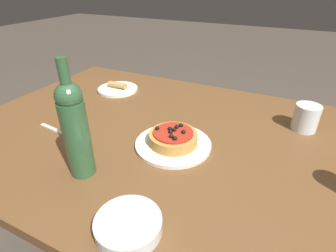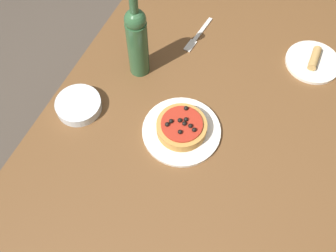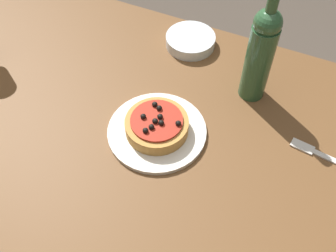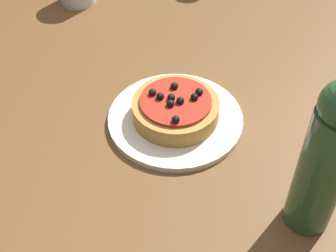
{
  "view_description": "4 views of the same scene",
  "coord_description": "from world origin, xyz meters",
  "px_view_note": "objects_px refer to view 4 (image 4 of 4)",
  "views": [
    {
      "loc": [
        0.3,
        -0.71,
        1.2
      ],
      "look_at": [
        -0.03,
        -0.03,
        0.76
      ],
      "focal_mm": 28.0,
      "sensor_mm": 36.0,
      "label": 1
    },
    {
      "loc": [
        0.57,
        0.15,
        1.79
      ],
      "look_at": [
        0.02,
        -0.1,
        0.76
      ],
      "focal_mm": 42.0,
      "sensor_mm": 36.0,
      "label": 2
    },
    {
      "loc": [
        -0.27,
        0.46,
        1.51
      ],
      "look_at": [
        -0.05,
        -0.02,
        0.82
      ],
      "focal_mm": 42.0,
      "sensor_mm": 36.0,
      "label": 3
    },
    {
      "loc": [
        -0.61,
        -0.15,
        1.32
      ],
      "look_at": [
        -0.05,
        -0.06,
        0.75
      ],
      "focal_mm": 50.0,
      "sensor_mm": 36.0,
      "label": 4
    }
  ],
  "objects_px": {
    "dinner_plate": "(175,119)",
    "wine_bottle": "(328,156)",
    "dining_table": "(144,143)",
    "pizza": "(175,109)"
  },
  "relations": [
    {
      "from": "dinner_plate",
      "to": "wine_bottle",
      "type": "relative_size",
      "value": 0.76
    },
    {
      "from": "dining_table",
      "to": "pizza",
      "type": "height_order",
      "value": "pizza"
    },
    {
      "from": "dining_table",
      "to": "pizza",
      "type": "bearing_deg",
      "value": -91.41
    },
    {
      "from": "pizza",
      "to": "dinner_plate",
      "type": "bearing_deg",
      "value": -162.03
    },
    {
      "from": "dining_table",
      "to": "dinner_plate",
      "type": "distance_m",
      "value": 0.1
    },
    {
      "from": "dining_table",
      "to": "wine_bottle",
      "type": "xyz_separation_m",
      "value": [
        -0.17,
        -0.29,
        0.21
      ]
    },
    {
      "from": "dinner_plate",
      "to": "pizza",
      "type": "bearing_deg",
      "value": 17.97
    },
    {
      "from": "dining_table",
      "to": "wine_bottle",
      "type": "height_order",
      "value": "wine_bottle"
    },
    {
      "from": "dinner_plate",
      "to": "dining_table",
      "type": "bearing_deg",
      "value": 88.55
    },
    {
      "from": "dining_table",
      "to": "dinner_plate",
      "type": "xyz_separation_m",
      "value": [
        -0.0,
        -0.06,
        0.08
      ]
    }
  ]
}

